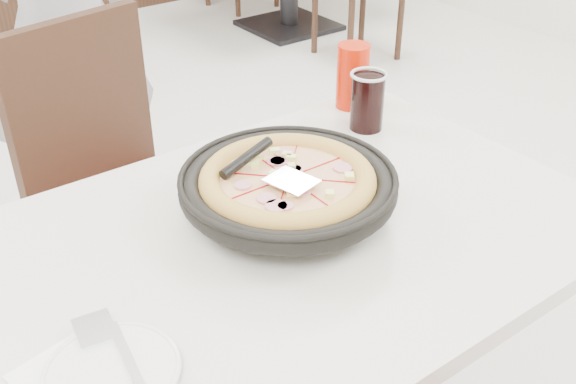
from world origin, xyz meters
TOP-DOWN VIEW (x-y plane):
  - floor at (0.00, 0.00)m, footprint 7.00×7.00m
  - main_table at (-0.32, -0.30)m, footprint 1.25×0.87m
  - chair_far at (-0.34, 0.35)m, footprint 0.50×0.50m
  - trivet at (-0.28, -0.32)m, footprint 0.13×0.13m
  - pizza_pan at (-0.28, -0.26)m, footprint 0.36×0.36m
  - pizza at (-0.28, -0.26)m, footprint 0.37×0.37m
  - pizza_server at (-0.29, -0.29)m, footprint 0.09×0.10m
  - napkin at (-0.75, -0.41)m, footprint 0.18×0.18m
  - side_plate at (-0.72, -0.44)m, footprint 0.20×0.20m
  - fork at (-0.69, -0.43)m, footprint 0.03×0.15m
  - cola_glass at (0.09, -0.07)m, footprint 0.08×0.08m
  - red_cup at (0.14, 0.04)m, footprint 0.08×0.08m
  - diner_person at (-0.27, 0.91)m, footprint 0.62×0.44m

SIDE VIEW (x-z plane):
  - floor at x=0.00m, z-range 0.00..0.00m
  - main_table at x=-0.32m, z-range 0.00..0.75m
  - chair_far at x=-0.34m, z-range 0.00..0.95m
  - napkin at x=-0.75m, z-range 0.75..0.75m
  - side_plate at x=-0.72m, z-range 0.75..0.77m
  - trivet at x=-0.28m, z-range 0.75..0.79m
  - fork at x=-0.69m, z-range 0.77..0.77m
  - pizza_pan at x=-0.28m, z-range 0.79..0.80m
  - diner_person at x=-0.27m, z-range 0.00..1.60m
  - pizza at x=-0.28m, z-range 0.80..0.82m
  - cola_glass at x=0.09m, z-range 0.75..0.88m
  - red_cup at x=0.14m, z-range 0.75..0.91m
  - pizza_server at x=-0.29m, z-range 0.84..0.84m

